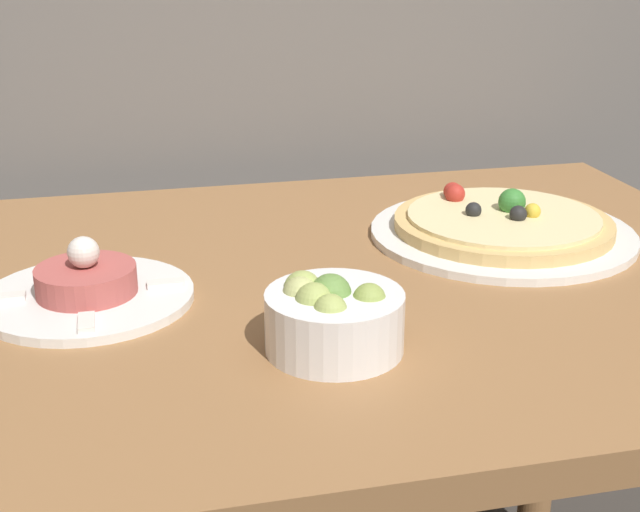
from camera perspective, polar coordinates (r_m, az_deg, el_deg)
dining_table at (r=1.07m, az=2.23°, el=-6.75°), size 1.01×0.80×0.72m
pizza_plate at (r=1.16m, az=11.58°, el=1.89°), size 0.34×0.34×0.06m
tartare_plate at (r=0.97m, az=-14.68°, el=-2.05°), size 0.22×0.22×0.07m
small_bowl at (r=0.83m, az=0.77°, el=-3.91°), size 0.13×0.13×0.07m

